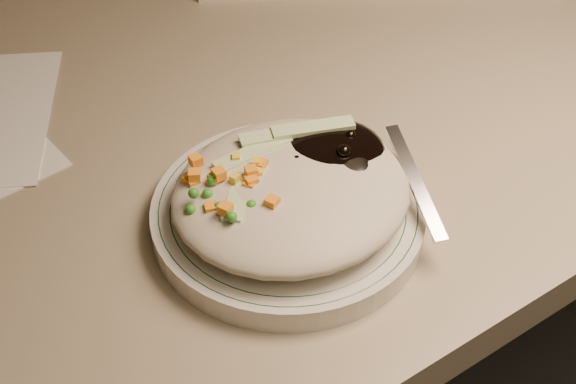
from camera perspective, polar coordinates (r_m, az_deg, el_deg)
desk at (r=0.93m, az=-2.92°, el=-2.85°), size 1.40×0.70×0.74m
plate at (r=0.65m, az=0.00°, el=-1.68°), size 0.22×0.22×0.02m
plate_rim at (r=0.64m, az=0.00°, el=-1.05°), size 0.21×0.21×0.00m
meal at (r=0.63m, az=0.37°, el=0.49°), size 0.21×0.19×0.05m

